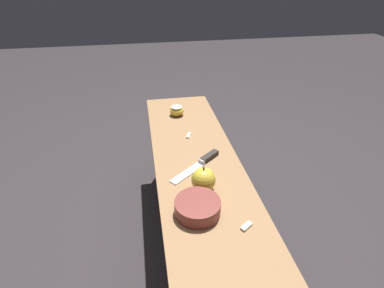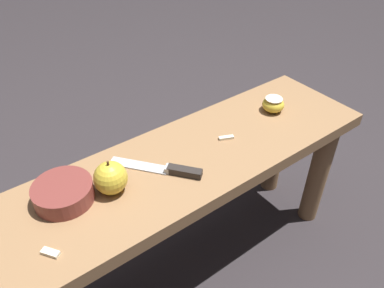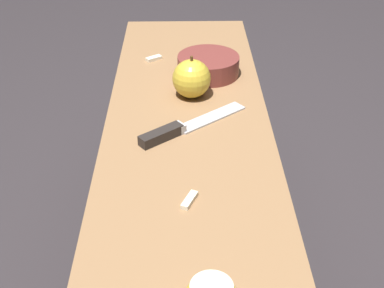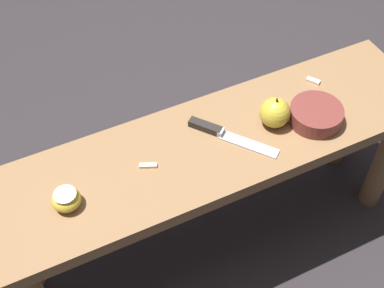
{
  "view_description": "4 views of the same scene",
  "coord_description": "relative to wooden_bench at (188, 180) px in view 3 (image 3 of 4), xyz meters",
  "views": [
    {
      "loc": [
        0.93,
        -0.18,
        1.15
      ],
      "look_at": [
        -0.07,
        -0.01,
        0.52
      ],
      "focal_mm": 28.0,
      "sensor_mm": 36.0,
      "label": 1
    },
    {
      "loc": [
        0.4,
        0.63,
        1.14
      ],
      "look_at": [
        -0.07,
        -0.01,
        0.52
      ],
      "focal_mm": 35.0,
      "sensor_mm": 36.0,
      "label": 2
    },
    {
      "loc": [
        -0.85,
        0.01,
        1.03
      ],
      "look_at": [
        -0.07,
        -0.01,
        0.52
      ],
      "focal_mm": 50.0,
      "sensor_mm": 36.0,
      "label": 3
    },
    {
      "loc": [
        -0.45,
        -0.79,
        1.54
      ],
      "look_at": [
        -0.07,
        -0.01,
        0.52
      ],
      "focal_mm": 50.0,
      "sensor_mm": 36.0,
      "label": 4
    }
  ],
  "objects": [
    {
      "name": "apple_whole",
      "position": [
        0.17,
        -0.01,
        0.14
      ],
      "size": [
        0.08,
        0.08,
        0.09
      ],
      "color": "gold",
      "rests_on": "wooden_bench"
    },
    {
      "name": "apple_slice_near_knife",
      "position": [
        -0.19,
        0.0,
        0.11
      ],
      "size": [
        0.04,
        0.03,
        0.01
      ],
      "color": "silver",
      "rests_on": "wooden_bench"
    },
    {
      "name": "wooden_bench",
      "position": [
        0.0,
        0.0,
        0.0
      ],
      "size": [
        1.24,
        0.33,
        0.48
      ],
      "color": "olive",
      "rests_on": "ground_plane"
    },
    {
      "name": "knife",
      "position": [
        0.02,
        0.02,
        0.11
      ],
      "size": [
        0.18,
        0.21,
        0.02
      ],
      "rotation": [
        0.0,
        0.0,
        -0.9
      ],
      "color": "#B7BABF",
      "rests_on": "wooden_bench"
    },
    {
      "name": "bowl",
      "position": [
        0.27,
        -0.05,
        0.12
      ],
      "size": [
        0.14,
        0.14,
        0.05
      ],
      "color": "brown",
      "rests_on": "wooden_bench"
    },
    {
      "name": "apple_slice_center",
      "position": [
        0.36,
        0.08,
        0.11
      ],
      "size": [
        0.03,
        0.04,
        0.01
      ],
      "color": "silver",
      "rests_on": "wooden_bench"
    }
  ]
}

